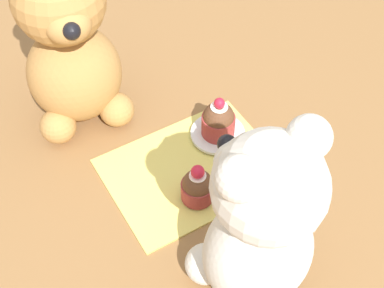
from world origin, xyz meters
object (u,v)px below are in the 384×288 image
(teddy_bear_cream, at_px, (260,224))
(teddy_bear_tan, at_px, (69,46))
(cupcake_near_cream_bear, at_px, (198,186))
(saucer_plate, at_px, (218,133))
(cupcake_near_tan_bear, at_px, (218,120))

(teddy_bear_cream, xyz_separation_m, teddy_bear_tan, (0.06, -0.36, 0.01))
(cupcake_near_cream_bear, relative_size, saucer_plate, 0.78)
(teddy_bear_tan, bearing_deg, teddy_bear_cream, -71.38)
(teddy_bear_tan, bearing_deg, saucer_plate, -35.94)
(teddy_bear_cream, xyz_separation_m, cupcake_near_cream_bear, (-0.00, -0.13, -0.09))
(teddy_bear_tan, xyz_separation_m, saucer_plate, (-0.15, 0.15, -0.12))
(teddy_bear_tan, distance_m, cupcake_near_tan_bear, 0.23)
(cupcake_near_cream_bear, distance_m, cupcake_near_tan_bear, 0.11)
(teddy_bear_cream, distance_m, teddy_bear_tan, 0.36)
(teddy_bear_tan, xyz_separation_m, cupcake_near_cream_bear, (-0.07, 0.23, -0.10))
(cupcake_near_cream_bear, xyz_separation_m, cupcake_near_tan_bear, (-0.08, -0.08, 0.01))
(cupcake_near_cream_bear, height_order, cupcake_near_tan_bear, cupcake_near_tan_bear)
(teddy_bear_cream, bearing_deg, teddy_bear_tan, -84.63)
(cupcake_near_cream_bear, bearing_deg, saucer_plate, -136.22)
(cupcake_near_cream_bear, bearing_deg, cupcake_near_tan_bear, -136.22)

